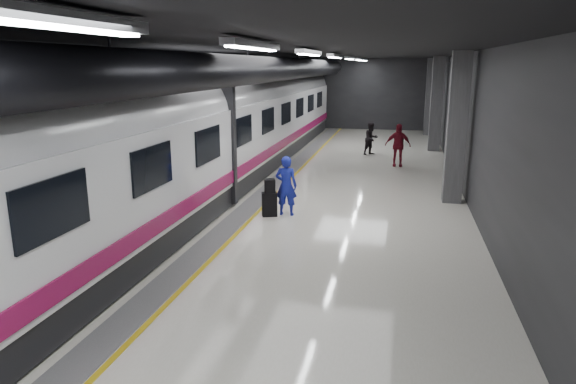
# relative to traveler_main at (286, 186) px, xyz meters

# --- Properties ---
(ground) EXTENTS (40.00, 40.00, 0.00)m
(ground) POSITION_rel_traveler_main_xyz_m (0.11, 0.50, -0.84)
(ground) COLOR silver
(ground) RESTS_ON ground
(platform_hall) EXTENTS (10.02, 40.02, 4.51)m
(platform_hall) POSITION_rel_traveler_main_xyz_m (-0.18, 1.46, 2.70)
(platform_hall) COLOR black
(platform_hall) RESTS_ON ground
(train) EXTENTS (3.05, 38.00, 4.05)m
(train) POSITION_rel_traveler_main_xyz_m (-3.14, 0.50, 1.23)
(train) COLOR black
(train) RESTS_ON ground
(traveler_main) EXTENTS (0.61, 0.40, 1.67)m
(traveler_main) POSITION_rel_traveler_main_xyz_m (0.00, 0.00, 0.00)
(traveler_main) COLOR #1D19BD
(traveler_main) RESTS_ON ground
(suitcase_main) EXTENTS (0.48, 0.39, 0.67)m
(suitcase_main) POSITION_rel_traveler_main_xyz_m (-0.43, -0.22, -0.50)
(suitcase_main) COLOR black
(suitcase_main) RESTS_ON ground
(shoulder_bag) EXTENTS (0.32, 0.26, 0.37)m
(shoulder_bag) POSITION_rel_traveler_main_xyz_m (-0.40, -0.25, 0.02)
(shoulder_bag) COLOR black
(shoulder_bag) RESTS_ON suitcase_main
(traveler_far_a) EXTENTS (0.93, 0.93, 1.52)m
(traveler_far_a) POSITION_rel_traveler_main_xyz_m (1.72, 10.58, -0.08)
(traveler_far_a) COLOR black
(traveler_far_a) RESTS_ON ground
(traveler_far_b) EXTENTS (1.05, 0.47, 1.76)m
(traveler_far_b) POSITION_rel_traveler_main_xyz_m (2.95, 7.98, 0.04)
(traveler_far_b) COLOR maroon
(traveler_far_b) RESTS_ON ground
(suitcase_far) EXTENTS (0.33, 0.25, 0.44)m
(suitcase_far) POSITION_rel_traveler_main_xyz_m (3.06, 14.29, -0.62)
(suitcase_far) COLOR black
(suitcase_far) RESTS_ON ground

